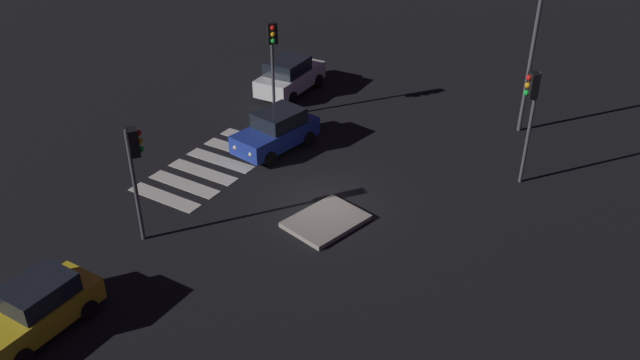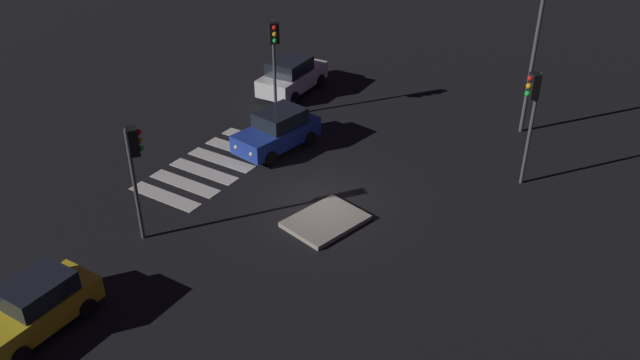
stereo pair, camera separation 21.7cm
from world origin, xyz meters
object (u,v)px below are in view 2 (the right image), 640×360
at_px(traffic_island, 326,221).
at_px(car_blue, 278,131).
at_px(traffic_light_east, 135,157).
at_px(traffic_light_west, 532,102).
at_px(traffic_light_south, 274,47).
at_px(street_lamp, 538,28).
at_px(car_white, 292,76).
at_px(car_yellow, 35,307).

bearing_deg(traffic_island, car_blue, -128.44).
bearing_deg(traffic_light_east, traffic_light_west, -5.47).
distance_m(car_blue, traffic_light_south, 4.10).
height_order(car_blue, street_lamp, street_lamp).
bearing_deg(traffic_island, traffic_light_south, -133.44).
bearing_deg(traffic_light_west, traffic_light_south, -41.39).
relative_size(car_white, traffic_light_east, 1.02).
distance_m(car_yellow, traffic_light_east, 5.59).
xyz_separation_m(car_yellow, traffic_light_west, (-15.61, 9.29, 2.74)).
bearing_deg(car_white, car_blue, -153.78).
xyz_separation_m(car_yellow, traffic_light_south, (-15.38, -2.42, 2.75)).
height_order(car_white, traffic_light_east, traffic_light_east).
distance_m(traffic_light_west, traffic_light_south, 11.71).
relative_size(car_blue, street_lamp, 0.59).
height_order(traffic_light_east, traffic_light_west, traffic_light_west).
bearing_deg(traffic_light_south, traffic_island, -1.13).
height_order(traffic_light_west, traffic_light_south, traffic_light_south).
bearing_deg(car_blue, traffic_island, 60.99).
distance_m(traffic_light_east, street_lamp, 17.59).
distance_m(car_white, traffic_light_east, 13.87).
bearing_deg(street_lamp, car_blue, -49.25).
bearing_deg(street_lamp, traffic_light_south, -64.79).
bearing_deg(car_yellow, car_white, -169.21).
relative_size(traffic_light_east, traffic_light_west, 0.91).
xyz_separation_m(car_white, street_lamp, (-1.91, 11.49, 3.98)).
distance_m(traffic_light_east, traffic_light_west, 14.54).
relative_size(car_white, street_lamp, 0.61).
xyz_separation_m(car_white, traffic_light_east, (13.36, 2.91, 2.33)).
relative_size(car_yellow, traffic_light_west, 0.81).
distance_m(car_white, traffic_light_south, 4.13).
bearing_deg(car_white, traffic_island, -142.29).
bearing_deg(traffic_island, car_yellow, -25.11).
distance_m(traffic_light_south, street_lamp, 11.53).
distance_m(traffic_island, street_lamp, 12.73).
distance_m(car_blue, traffic_light_west, 10.59).
xyz_separation_m(traffic_island, traffic_light_west, (-6.54, 5.04, 3.45)).
distance_m(traffic_island, car_white, 12.15).
distance_m(traffic_island, traffic_light_south, 9.81).
height_order(traffic_light_east, traffic_light_south, traffic_light_south).
bearing_deg(traffic_light_east, traffic_light_south, 47.32).
bearing_deg(car_blue, car_yellow, 12.03).
bearing_deg(car_yellow, traffic_light_east, -172.85).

